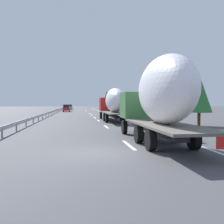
% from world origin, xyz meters
% --- Properties ---
extents(ground_plane, '(260.00, 260.00, 0.00)m').
position_xyz_m(ground_plane, '(40.00, 0.00, 0.00)').
color(ground_plane, '#424247').
extents(lane_stripe_0, '(3.20, 0.20, 0.01)m').
position_xyz_m(lane_stripe_0, '(2.00, -1.80, 0.00)').
color(lane_stripe_0, white).
rests_on(lane_stripe_0, ground_plane).
extents(lane_stripe_1, '(3.20, 0.20, 0.01)m').
position_xyz_m(lane_stripe_1, '(12.87, -1.80, 0.00)').
color(lane_stripe_1, white).
rests_on(lane_stripe_1, ground_plane).
extents(lane_stripe_2, '(3.20, 0.20, 0.01)m').
position_xyz_m(lane_stripe_2, '(21.79, -1.80, 0.00)').
color(lane_stripe_2, white).
rests_on(lane_stripe_2, ground_plane).
extents(lane_stripe_3, '(3.20, 0.20, 0.01)m').
position_xyz_m(lane_stripe_3, '(28.42, -1.80, 0.00)').
color(lane_stripe_3, white).
rests_on(lane_stripe_3, ground_plane).
extents(lane_stripe_4, '(3.20, 0.20, 0.01)m').
position_xyz_m(lane_stripe_4, '(37.32, -1.80, 0.00)').
color(lane_stripe_4, white).
rests_on(lane_stripe_4, ground_plane).
extents(lane_stripe_5, '(3.20, 0.20, 0.01)m').
position_xyz_m(lane_stripe_5, '(44.14, -1.80, 0.00)').
color(lane_stripe_5, white).
rests_on(lane_stripe_5, ground_plane).
extents(lane_stripe_6, '(3.20, 0.20, 0.01)m').
position_xyz_m(lane_stripe_6, '(64.78, -1.80, 0.00)').
color(lane_stripe_6, white).
rests_on(lane_stripe_6, ground_plane).
extents(lane_stripe_7, '(3.20, 0.20, 0.01)m').
position_xyz_m(lane_stripe_7, '(69.31, -1.80, 0.00)').
color(lane_stripe_7, white).
rests_on(lane_stripe_7, ground_plane).
extents(lane_stripe_8, '(3.20, 0.20, 0.01)m').
position_xyz_m(lane_stripe_8, '(71.43, -1.80, 0.00)').
color(lane_stripe_8, white).
rests_on(lane_stripe_8, ground_plane).
extents(edge_line_right, '(110.00, 0.20, 0.01)m').
position_xyz_m(edge_line_right, '(45.00, -5.50, 0.00)').
color(edge_line_right, white).
rests_on(edge_line_right, ground_plane).
extents(truck_lead, '(14.06, 2.55, 4.11)m').
position_xyz_m(truck_lead, '(20.42, -3.60, 2.36)').
color(truck_lead, '#B21919').
rests_on(truck_lead, ground_plane).
extents(truck_trailing, '(12.45, 2.55, 4.82)m').
position_xyz_m(truck_trailing, '(2.41, -3.60, 2.68)').
color(truck_trailing, '#387038').
rests_on(truck_trailing, ground_plane).
extents(car_red_compact, '(4.49, 1.84, 1.94)m').
position_xyz_m(car_red_compact, '(58.27, 3.82, 0.97)').
color(car_red_compact, red).
rests_on(car_red_compact, ground_plane).
extents(car_blue_sedan, '(4.22, 1.72, 1.80)m').
position_xyz_m(car_blue_sedan, '(90.78, 3.69, 0.91)').
color(car_blue_sedan, '#28479E').
rests_on(car_blue_sedan, ground_plane).
extents(car_yellow_coupe, '(4.53, 1.75, 1.86)m').
position_xyz_m(car_yellow_coupe, '(77.19, 3.77, 0.94)').
color(car_yellow_coupe, gold).
rests_on(car_yellow_coupe, ground_plane).
extents(road_sign, '(0.10, 0.90, 3.17)m').
position_xyz_m(road_sign, '(45.46, -6.70, 2.19)').
color(road_sign, gray).
rests_on(road_sign, ground_plane).
extents(tree_0, '(3.66, 3.66, 5.32)m').
position_xyz_m(tree_0, '(61.96, -11.25, 3.33)').
color(tree_0, '#472D19').
rests_on(tree_0, ground_plane).
extents(tree_1, '(2.58, 2.58, 5.16)m').
position_xyz_m(tree_1, '(12.52, -11.19, 3.25)').
color(tree_1, '#472D19').
rests_on(tree_1, ground_plane).
extents(tree_2, '(3.73, 3.73, 6.93)m').
position_xyz_m(tree_2, '(85.49, -10.43, 4.27)').
color(tree_2, '#472D19').
rests_on(tree_2, ground_plane).
extents(guardrail_median, '(94.00, 0.10, 0.76)m').
position_xyz_m(guardrail_median, '(43.00, 6.00, 0.58)').
color(guardrail_median, '#9EA0A5').
rests_on(guardrail_median, ground_plane).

